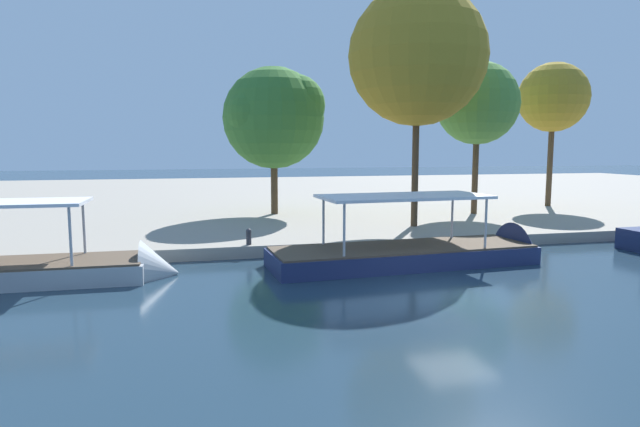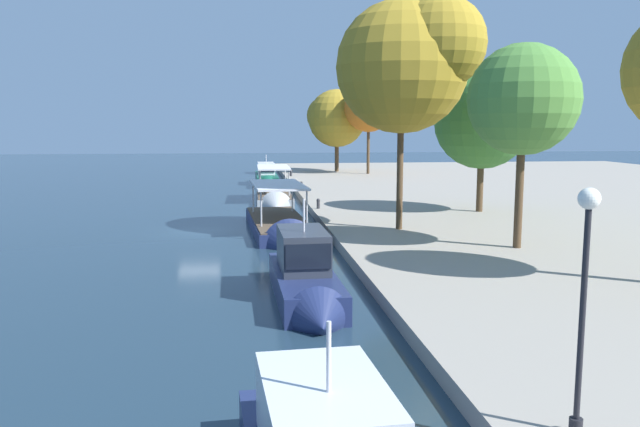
# 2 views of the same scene
# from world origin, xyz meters

# --- Properties ---
(ground_plane) EXTENTS (220.00, 220.00, 0.00)m
(ground_plane) POSITION_xyz_m (0.00, 0.00, 0.00)
(ground_plane) COLOR #1E3342
(motor_yacht_0) EXTENTS (10.50, 2.23, 4.01)m
(motor_yacht_0) POSITION_xyz_m (-29.81, 5.29, 0.66)
(motor_yacht_0) COLOR #14513D
(motor_yacht_0) RESTS_ON ground_plane
(tour_boat_1) EXTENTS (11.81, 3.06, 4.22)m
(tour_boat_1) POSITION_xyz_m (-14.33, 5.35, 0.22)
(tour_boat_1) COLOR #9EA3A8
(tour_boat_1) RESTS_ON ground_plane
(tour_boat_2) EXTENTS (12.55, 3.92, 4.32)m
(tour_boat_2) POSITION_xyz_m (1.35, 4.97, 0.23)
(tour_boat_2) COLOR navy
(tour_boat_2) RESTS_ON ground_plane
(motor_yacht_3) EXTENTS (8.62, 2.39, 4.51)m
(motor_yacht_3) POSITION_xyz_m (16.08, 5.07, 0.72)
(motor_yacht_3) COLOR navy
(motor_yacht_3) RESTS_ON ground_plane
(mooring_bollard_0) EXTENTS (0.26, 0.26, 0.73)m
(mooring_bollard_0) POSITION_xyz_m (-5.90, 8.13, 0.94)
(mooring_bollard_0) COLOR #2D2D33
(mooring_bollard_0) RESTS_ON dock_promenade
(mooring_bollard_1) EXTENTS (0.28, 0.28, 0.76)m
(mooring_bollard_1) POSITION_xyz_m (-19.53, 8.16, 0.96)
(mooring_bollard_1) COLOR #2D2D33
(mooring_bollard_1) RESTS_ON dock_promenade
(mooring_bollard_2) EXTENTS (0.33, 0.33, 0.72)m
(mooring_bollard_2) POSITION_xyz_m (-35.15, 8.34, 0.94)
(mooring_bollard_2) COLOR #2D2D33
(mooring_bollard_2) RESTS_ON dock_promenade
(lamp_post) EXTENTS (0.42, 0.42, 4.84)m
(lamp_post) POSITION_xyz_m (27.96, 9.20, 3.61)
(lamp_post) COLOR black
(lamp_post) RESTS_ON dock_promenade
(tree_1) EXTENTS (7.39, 7.48, 10.52)m
(tree_1) POSITION_xyz_m (-41.96, 14.66, 7.39)
(tree_1) COLOR #4C3823
(tree_1) RESTS_ON dock_promenade
(tree_2) EXTENTS (5.55, 5.32, 9.85)m
(tree_2) POSITION_xyz_m (9.54, 15.97, 7.87)
(tree_2) COLOR #4C3823
(tree_2) RESTS_ON dock_promenade
(tree_3) EXTENTS (7.44, 8.05, 12.94)m
(tree_3) POSITION_xyz_m (3.95, 12.13, 10.14)
(tree_3) COLOR #4C3823
(tree_3) RESTS_ON dock_promenade
(tree_4) EXTENTS (6.49, 6.00, 11.10)m
(tree_4) POSITION_xyz_m (-37.39, 18.11, 8.72)
(tree_4) COLOR #4C3823
(tree_4) RESTS_ON dock_promenade
(tree_5) EXTENTS (6.53, 6.53, 9.50)m
(tree_5) POSITION_xyz_m (-2.95, 18.91, 6.92)
(tree_5) COLOR #4C3823
(tree_5) RESTS_ON dock_promenade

